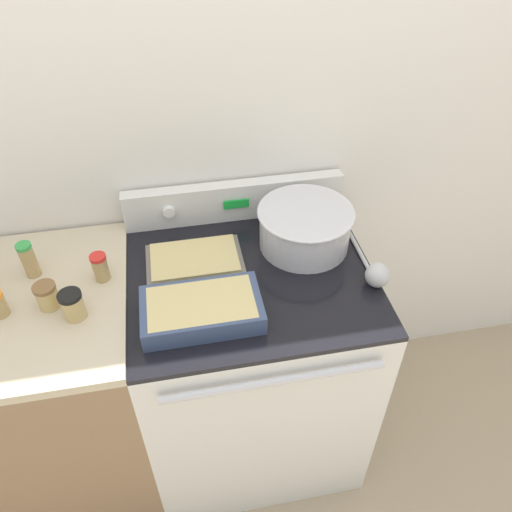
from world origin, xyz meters
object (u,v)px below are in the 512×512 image
object	(u,v)px
casserole_dish	(202,309)
spice_jar_red_cap	(100,267)
baking_tray	(195,259)
spice_jar_black_cap	(73,305)
mixing_bowl	(305,226)
spice_jar_green_cap	(29,260)
ladle	(376,273)
spice_jar_brown_cap	(47,296)

from	to	relation	value
casserole_dish	spice_jar_red_cap	world-z (taller)	spice_jar_red_cap
baking_tray	spice_jar_black_cap	distance (m)	0.40
mixing_bowl	baking_tray	distance (m)	0.38
casserole_dish	spice_jar_green_cap	size ratio (longest dim) A/B	2.83
mixing_bowl	spice_jar_black_cap	bearing A→B (deg)	-164.62
ladle	spice_jar_brown_cap	size ratio (longest dim) A/B	3.86
casserole_dish	spice_jar_red_cap	xyz separation A→B (m)	(-0.29, 0.21, 0.02)
spice_jar_black_cap	mixing_bowl	bearing A→B (deg)	15.38
spice_jar_brown_cap	spice_jar_green_cap	distance (m)	0.16
casserole_dish	spice_jar_brown_cap	world-z (taller)	spice_jar_brown_cap
casserole_dish	spice_jar_green_cap	bearing A→B (deg)	151.78
spice_jar_red_cap	spice_jar_black_cap	distance (m)	0.16
spice_jar_brown_cap	baking_tray	bearing A→B (deg)	15.78
spice_jar_red_cap	spice_jar_green_cap	size ratio (longest dim) A/B	0.77
mixing_bowl	spice_jar_black_cap	size ratio (longest dim) A/B	3.57
baking_tray	spice_jar_black_cap	xyz separation A→B (m)	(-0.36, -0.18, 0.05)
mixing_bowl	casserole_dish	distance (m)	0.46
casserole_dish	ladle	distance (m)	0.55
casserole_dish	ladle	size ratio (longest dim) A/B	1.11
mixing_bowl	spice_jar_green_cap	distance (m)	0.87
mixing_bowl	spice_jar_black_cap	distance (m)	0.76
casserole_dish	spice_jar_brown_cap	distance (m)	0.45
mixing_bowl	baking_tray	size ratio (longest dim) A/B	1.02
ladle	spice_jar_brown_cap	world-z (taller)	spice_jar_brown_cap
ladle	spice_jar_red_cap	bearing A→B (deg)	169.13
mixing_bowl	ladle	bearing A→B (deg)	-51.68
casserole_dish	baking_tray	size ratio (longest dim) A/B	1.10
baking_tray	spice_jar_black_cap	bearing A→B (deg)	-153.39
ladle	casserole_dish	bearing A→B (deg)	-174.85
mixing_bowl	spice_jar_brown_cap	distance (m)	0.82
mixing_bowl	spice_jar_black_cap	xyz separation A→B (m)	(-0.73, -0.20, -0.02)
ladle	spice_jar_green_cap	size ratio (longest dim) A/B	2.56
mixing_bowl	baking_tray	bearing A→B (deg)	-176.72
casserole_dish	spice_jar_black_cap	world-z (taller)	spice_jar_black_cap
spice_jar_brown_cap	casserole_dish	bearing A→B (deg)	-15.50
baking_tray	spice_jar_red_cap	distance (m)	0.29
ladle	spice_jar_red_cap	xyz separation A→B (m)	(-0.83, 0.16, 0.02)
ladle	spice_jar_black_cap	world-z (taller)	spice_jar_black_cap
spice_jar_green_cap	spice_jar_red_cap	bearing A→B (deg)	-15.62
baking_tray	ladle	world-z (taller)	ladle
ladle	spice_jar_red_cap	distance (m)	0.85
baking_tray	spice_jar_green_cap	distance (m)	0.51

